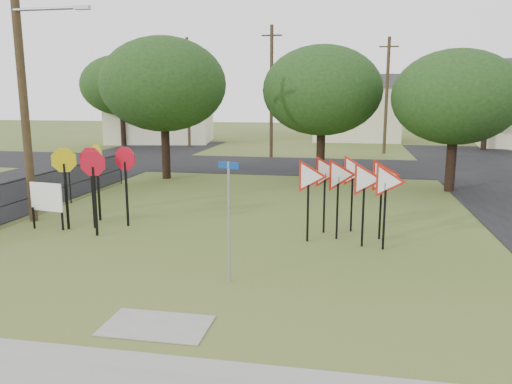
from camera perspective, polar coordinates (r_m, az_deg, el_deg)
ground at (r=12.03m, az=-6.98°, el=-10.05°), size 140.00×140.00×0.00m
sidewalk at (r=8.52m, az=-16.09°, el=-19.72°), size 30.00×1.60×0.02m
street_left at (r=26.19m, az=-25.72°, el=0.44°), size 8.00×50.00×0.02m
street_far at (r=31.17m, az=4.21°, el=3.02°), size 60.00×8.00×0.02m
curb_pad at (r=9.96m, az=-11.30°, el=-14.77°), size 2.00×1.20×0.02m
street_name_sign at (r=11.48m, az=-3.10°, el=-2.48°), size 0.54×0.26×2.83m
stop_sign_cluster at (r=17.00m, az=-17.97°, el=2.56°), size 2.53×2.16×2.68m
yield_sign_cluster at (r=15.06m, az=10.74°, el=1.43°), size 3.27×2.14×2.53m
info_board at (r=17.47m, az=-22.84°, el=-0.71°), size 1.22×0.23×1.54m
utility_pole_main at (r=18.61m, az=-25.15°, el=12.77°), size 3.55×0.33×10.00m
far_pole_a at (r=35.11m, az=1.78°, el=11.45°), size 1.40×0.24×9.00m
far_pole_b at (r=38.76m, az=14.71°, el=10.68°), size 1.40×0.24×8.50m
far_pole_c at (r=42.86m, az=-7.76°, el=11.26°), size 1.40×0.24×9.00m
fence_run at (r=20.54m, az=-22.14°, el=0.30°), size 0.05×11.55×1.50m
house_left at (r=47.99m, az=-10.81°, el=9.99°), size 10.58×8.88×7.20m
house_mid at (r=50.70m, az=11.47°, el=9.44°), size 8.40×8.40×6.20m
tree_near_left at (r=26.45m, az=-10.53°, el=11.99°), size 6.40×6.40×7.27m
tree_near_mid at (r=25.73m, az=7.56°, el=11.41°), size 6.00×6.00×6.80m
tree_near_right at (r=24.11m, az=21.87°, el=10.02°), size 5.60×5.60×6.33m
tree_far_left at (r=45.12m, az=-15.18°, el=11.69°), size 6.80×6.80×7.73m
tree_far_right at (r=43.96m, az=25.00°, el=10.27°), size 6.00×6.00×6.80m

